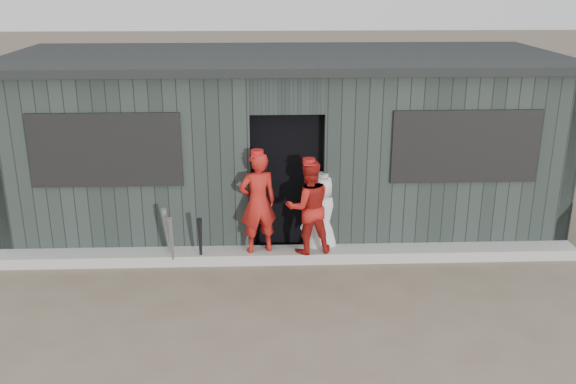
{
  "coord_description": "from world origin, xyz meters",
  "views": [
    {
      "loc": [
        -0.31,
        -6.27,
        3.74
      ],
      "look_at": [
        0.0,
        1.8,
        1.0
      ],
      "focal_mm": 40.0,
      "sensor_mm": 36.0,
      "label": 1
    }
  ],
  "objects_px": {
    "dugout": "(284,140)",
    "player_red_left": "(258,203)",
    "bat_mid": "(172,243)",
    "player_red_right": "(308,207)",
    "player_grey_back": "(321,215)",
    "bat_left": "(168,236)",
    "bat_right": "(200,242)"
  },
  "relations": [
    {
      "from": "bat_mid",
      "to": "player_red_right",
      "type": "xyz_separation_m",
      "value": [
        1.82,
        0.21,
        0.4
      ]
    },
    {
      "from": "bat_right",
      "to": "player_red_right",
      "type": "relative_size",
      "value": 0.56
    },
    {
      "from": "dugout",
      "to": "player_red_right",
      "type": "bearing_deg",
      "value": -81.05
    },
    {
      "from": "bat_right",
      "to": "dugout",
      "type": "distance_m",
      "value": 2.37
    },
    {
      "from": "bat_left",
      "to": "player_red_left",
      "type": "bearing_deg",
      "value": 2.95
    },
    {
      "from": "bat_left",
      "to": "player_red_right",
      "type": "relative_size",
      "value": 0.66
    },
    {
      "from": "bat_mid",
      "to": "player_red_left",
      "type": "xyz_separation_m",
      "value": [
        1.14,
        0.25,
        0.46
      ]
    },
    {
      "from": "dugout",
      "to": "player_red_left",
      "type": "bearing_deg",
      "value": -103.4
    },
    {
      "from": "player_grey_back",
      "to": "dugout",
      "type": "distance_m",
      "value": 1.72
    },
    {
      "from": "bat_mid",
      "to": "bat_right",
      "type": "bearing_deg",
      "value": 15.84
    },
    {
      "from": "bat_mid",
      "to": "dugout",
      "type": "distance_m",
      "value": 2.63
    },
    {
      "from": "player_grey_back",
      "to": "bat_mid",
      "type": "bearing_deg",
      "value": -0.67
    },
    {
      "from": "player_red_right",
      "to": "player_grey_back",
      "type": "height_order",
      "value": "player_red_right"
    },
    {
      "from": "bat_right",
      "to": "player_red_left",
      "type": "bearing_deg",
      "value": 10.48
    },
    {
      "from": "dugout",
      "to": "player_grey_back",
      "type": "bearing_deg",
      "value": -72.58
    },
    {
      "from": "player_red_right",
      "to": "player_grey_back",
      "type": "bearing_deg",
      "value": -141.98
    },
    {
      "from": "bat_right",
      "to": "player_red_left",
      "type": "xyz_separation_m",
      "value": [
        0.78,
        0.14,
        0.49
      ]
    },
    {
      "from": "bat_left",
      "to": "dugout",
      "type": "height_order",
      "value": "dugout"
    },
    {
      "from": "bat_mid",
      "to": "bat_right",
      "type": "height_order",
      "value": "bat_mid"
    },
    {
      "from": "bat_mid",
      "to": "bat_right",
      "type": "xyz_separation_m",
      "value": [
        0.36,
        0.1,
        -0.04
      ]
    },
    {
      "from": "player_red_left",
      "to": "dugout",
      "type": "height_order",
      "value": "dugout"
    },
    {
      "from": "bat_right",
      "to": "player_red_left",
      "type": "relative_size",
      "value": 0.51
    },
    {
      "from": "player_red_left",
      "to": "dugout",
      "type": "distance_m",
      "value": 1.79
    },
    {
      "from": "player_red_left",
      "to": "dugout",
      "type": "relative_size",
      "value": 0.17
    },
    {
      "from": "bat_mid",
      "to": "player_red_left",
      "type": "relative_size",
      "value": 0.58
    },
    {
      "from": "player_red_left",
      "to": "player_grey_back",
      "type": "relative_size",
      "value": 1.2
    },
    {
      "from": "bat_right",
      "to": "player_grey_back",
      "type": "bearing_deg",
      "value": 11.41
    },
    {
      "from": "bat_mid",
      "to": "player_grey_back",
      "type": "distance_m",
      "value": 2.07
    },
    {
      "from": "bat_left",
      "to": "dugout",
      "type": "bearing_deg",
      "value": 47.35
    },
    {
      "from": "bat_right",
      "to": "player_red_right",
      "type": "bearing_deg",
      "value": 4.11
    },
    {
      "from": "player_red_right",
      "to": "dugout",
      "type": "height_order",
      "value": "dugout"
    },
    {
      "from": "player_grey_back",
      "to": "dugout",
      "type": "xyz_separation_m",
      "value": [
        -0.47,
        1.5,
        0.7
      ]
    }
  ]
}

